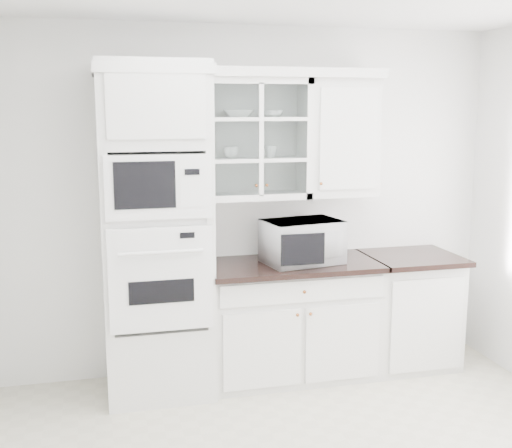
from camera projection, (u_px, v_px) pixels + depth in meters
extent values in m
cube|color=white|center=(247.00, 202.00, 5.04)|extent=(4.00, 0.02, 2.70)
cube|color=silver|center=(156.00, 233.00, 4.59)|extent=(0.76, 0.65, 2.40)
cube|color=white|center=(161.00, 280.00, 4.32)|extent=(0.70, 0.03, 0.72)
cube|color=black|center=(162.00, 292.00, 4.32)|extent=(0.44, 0.01, 0.16)
cube|color=white|center=(159.00, 188.00, 4.21)|extent=(0.70, 0.03, 0.43)
cube|color=black|center=(145.00, 185.00, 4.17)|extent=(0.40, 0.01, 0.31)
cube|color=silver|center=(291.00, 321.00, 5.00)|extent=(1.30, 0.60, 0.88)
cube|color=black|center=(293.00, 265.00, 4.88)|extent=(1.32, 0.67, 0.04)
cube|color=silver|center=(408.00, 312.00, 5.23)|extent=(0.70, 0.60, 0.88)
cube|color=black|center=(413.00, 258.00, 5.12)|extent=(0.72, 0.67, 0.04)
cube|color=silver|center=(256.00, 139.00, 4.81)|extent=(0.80, 0.33, 0.90)
cube|color=silver|center=(256.00, 159.00, 4.84)|extent=(0.74, 0.29, 0.02)
cube|color=silver|center=(256.00, 119.00, 4.79)|extent=(0.74, 0.29, 0.02)
cube|color=silver|center=(340.00, 138.00, 4.97)|extent=(0.55, 0.33, 0.90)
cube|color=white|center=(243.00, 72.00, 4.68)|extent=(2.14, 0.38, 0.07)
imported|color=white|center=(301.00, 241.00, 4.86)|extent=(0.64, 0.56, 0.33)
imported|color=white|center=(239.00, 114.00, 4.73)|extent=(0.28, 0.28, 0.06)
imported|color=white|center=(272.00, 114.00, 4.80)|extent=(0.18, 0.18, 0.05)
imported|color=white|center=(231.00, 152.00, 4.81)|extent=(0.11, 0.11, 0.09)
imported|color=white|center=(270.00, 151.00, 4.84)|extent=(0.11, 0.11, 0.09)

